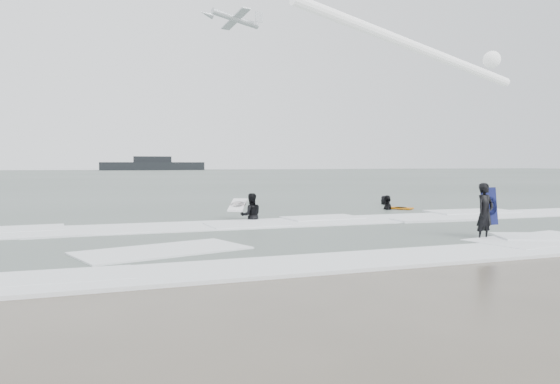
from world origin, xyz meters
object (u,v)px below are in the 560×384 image
object	(u,v)px
surfer_wading	(251,222)
surfer_centre	(484,241)
airshow_jet	(400,45)
surfer_right_far	(385,206)
vessel_horizon	(153,165)
surfer_right_near	(387,211)

from	to	relation	value
surfer_wading	surfer_centre	bearing A→B (deg)	129.16
surfer_centre	airshow_jet	size ratio (longest dim) A/B	0.03
surfer_wading	airshow_jet	distance (m)	62.77
surfer_right_far	vessel_horizon	size ratio (longest dim) A/B	0.06
surfer_centre	vessel_horizon	world-z (taller)	vessel_horizon
surfer_right_near	vessel_horizon	xyz separation A→B (m)	(5.91, 137.03, 1.44)
surfer_right_far	surfer_right_near	bearing A→B (deg)	8.15
surfer_right_far	vessel_horizon	xyz separation A→B (m)	(4.60, 134.66, 1.44)
vessel_horizon	surfer_right_far	bearing A→B (deg)	-91.96
vessel_horizon	airshow_jet	xyz separation A→B (m)	(23.29, -90.83, 16.73)
vessel_horizon	surfer_wading	bearing A→B (deg)	-95.08
vessel_horizon	airshow_jet	bearing A→B (deg)	-75.62
surfer_right_near	vessel_horizon	size ratio (longest dim) A/B	0.06
surfer_right_near	surfer_right_far	xyz separation A→B (m)	(1.31, 2.37, 0.00)
airshow_jet	surfer_wading	bearing A→B (deg)	-126.41
surfer_wading	vessel_horizon	size ratio (longest dim) A/B	0.05
surfer_centre	surfer_right_near	size ratio (longest dim) A/B	0.82
surfer_right_near	airshow_jet	world-z (taller)	airshow_jet
surfer_right_far	airshow_jet	distance (m)	55.03
surfer_centre	surfer_right_far	bearing A→B (deg)	57.19
surfer_centre	vessel_horizon	size ratio (longest dim) A/B	0.05
surfer_wading	surfer_right_far	bearing A→B (deg)	-144.53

